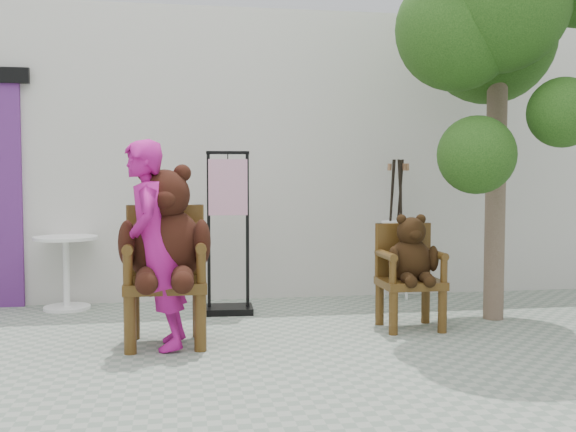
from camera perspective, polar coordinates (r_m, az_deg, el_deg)
The scene contains 9 objects.
ground_plane at distance 4.62m, azimuth 2.39°, elevation -12.79°, with size 60.00×60.00×0.00m, color gray.
back_wall at distance 7.50m, azimuth -2.46°, elevation 5.08°, with size 9.00×1.00×3.00m, color beige.
chair_big at distance 5.18m, azimuth -10.37°, elevation -2.40°, with size 0.68×0.72×1.38m.
chair_small at distance 5.76m, azimuth 10.28°, elevation -3.85°, with size 0.50×0.52×0.97m.
person at distance 5.07m, azimuth -11.18°, elevation -2.47°, with size 0.56×0.37×1.55m, color #A91479.
cafe_table at distance 6.82m, azimuth -18.27°, elevation -3.86°, with size 0.60×0.60×0.70m.
display_stand at distance 6.32m, azimuth -5.08°, elevation -2.96°, with size 0.47×0.37×1.51m.
stool_bucket at distance 7.09m, azimuth 9.11°, elevation -1.82°, with size 0.32×0.32×1.45m.
tree at distance 6.23m, azimuth 17.81°, elevation 16.89°, with size 2.01×2.11×3.71m.
Camera 1 is at (-0.91, -4.34, 1.30)m, focal length 42.00 mm.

